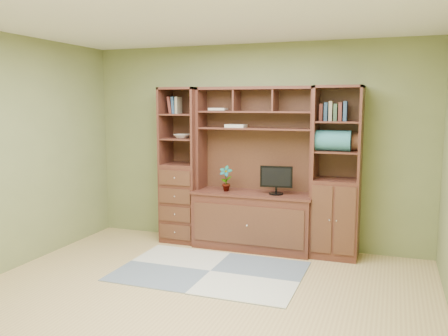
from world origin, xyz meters
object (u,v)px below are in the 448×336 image
at_px(right_tower, 337,173).
at_px(left_tower, 182,165).
at_px(center_hutch, 253,169).
at_px(monitor, 276,175).

bearing_deg(right_tower, left_tower, 180.00).
height_order(center_hutch, left_tower, same).
bearing_deg(center_hutch, left_tower, 177.71).
xyz_separation_m(left_tower, right_tower, (2.02, 0.00, 0.00)).
bearing_deg(left_tower, monitor, -3.29).
bearing_deg(right_tower, monitor, -174.04).
xyz_separation_m(center_hutch, left_tower, (-1.00, 0.04, 0.00)).
height_order(right_tower, monitor, right_tower).
relative_size(right_tower, monitor, 4.22).
distance_m(center_hutch, right_tower, 1.03).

